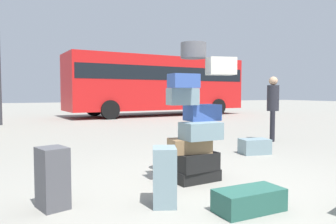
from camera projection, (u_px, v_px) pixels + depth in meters
The scene contains 8 objects.
ground_plane at pixel (207, 188), 4.19m from camera, with size 80.00×80.00×0.00m, color gray.
suitcase_tower at pixel (196, 126), 4.49m from camera, with size 0.97×0.63×1.94m.
suitcase_teal_behind_tower at pixel (249, 200), 3.37m from camera, with size 0.73×0.36×0.24m, color #26594C.
suitcase_charcoal_foreground_far at pixel (53, 178), 3.44m from camera, with size 0.27×0.32×0.66m, color #4C4C51.
suitcase_slate_upright_blue at pixel (164, 176), 3.55m from camera, with size 0.25×0.35×0.64m, color gray.
suitcase_slate_foreground_near at pixel (255, 146), 6.55m from camera, with size 0.57×0.38×0.30m, color gray.
person_tourist_with_camera at pixel (273, 103), 8.25m from camera, with size 0.30×0.30×1.66m.
parked_bus at pixel (158, 82), 17.65m from camera, with size 10.06×3.50×3.15m.
Camera 1 is at (-2.14, -3.56, 1.24)m, focal length 34.46 mm.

